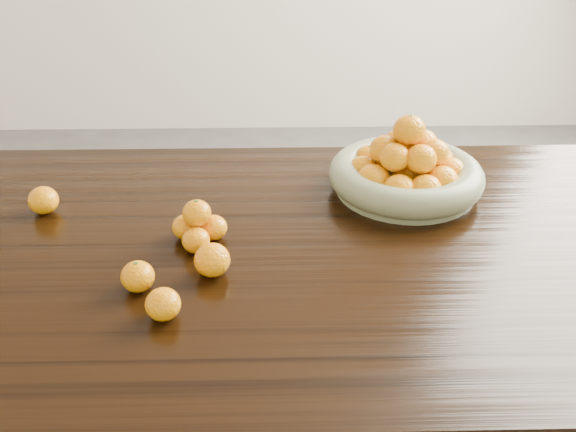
{
  "coord_description": "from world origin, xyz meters",
  "views": [
    {
      "loc": [
        0.02,
        -1.13,
        1.47
      ],
      "look_at": [
        0.05,
        -0.02,
        0.83
      ],
      "focal_mm": 40.0,
      "sensor_mm": 36.0,
      "label": 1
    }
  ],
  "objects_px": {
    "fruit_bowl": "(406,172)",
    "orange_pyramid": "(198,227)",
    "loose_orange_0": "(138,276)",
    "dining_table": "(266,280)"
  },
  "relations": [
    {
      "from": "fruit_bowl",
      "to": "dining_table",
      "type": "bearing_deg",
      "value": -144.97
    },
    {
      "from": "orange_pyramid",
      "to": "fruit_bowl",
      "type": "bearing_deg",
      "value": 25.21
    },
    {
      "from": "fruit_bowl",
      "to": "orange_pyramid",
      "type": "bearing_deg",
      "value": -154.79
    },
    {
      "from": "dining_table",
      "to": "fruit_bowl",
      "type": "height_order",
      "value": "fruit_bowl"
    },
    {
      "from": "dining_table",
      "to": "orange_pyramid",
      "type": "height_order",
      "value": "orange_pyramid"
    },
    {
      "from": "orange_pyramid",
      "to": "loose_orange_0",
      "type": "distance_m",
      "value": 0.19
    },
    {
      "from": "orange_pyramid",
      "to": "loose_orange_0",
      "type": "xyz_separation_m",
      "value": [
        -0.1,
        -0.16,
        -0.01
      ]
    },
    {
      "from": "orange_pyramid",
      "to": "loose_orange_0",
      "type": "relative_size",
      "value": 1.85
    },
    {
      "from": "fruit_bowl",
      "to": "loose_orange_0",
      "type": "bearing_deg",
      "value": -145.91
    },
    {
      "from": "orange_pyramid",
      "to": "loose_orange_0",
      "type": "height_order",
      "value": "orange_pyramid"
    }
  ]
}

